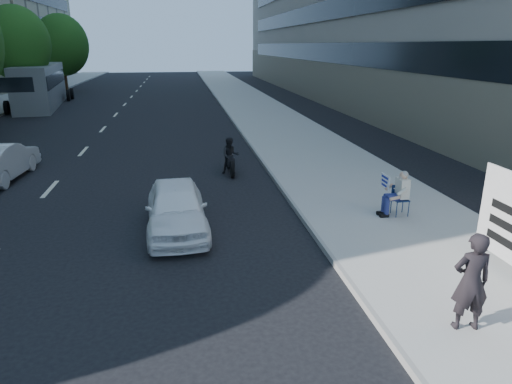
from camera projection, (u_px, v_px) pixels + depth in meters
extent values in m
plane|color=black|center=(280.00, 289.00, 9.43)|extent=(160.00, 160.00, 0.00)
cube|color=#A6A59C|center=(275.00, 123.00, 28.80)|extent=(5.00, 120.00, 0.15)
cylinder|color=#382616|center=(24.00, 90.00, 35.03)|extent=(0.30, 0.30, 2.97)
ellipsoid|color=#204F15|center=(17.00, 43.00, 33.98)|extent=(4.80, 4.80, 5.52)
cylinder|color=#382616|center=(66.00, 79.00, 48.23)|extent=(0.30, 0.30, 2.62)
ellipsoid|color=#204F15|center=(62.00, 45.00, 47.16)|extent=(5.40, 5.40, 6.21)
cylinder|color=navy|center=(397.00, 210.00, 12.84)|extent=(0.02, 0.02, 0.45)
cylinder|color=navy|center=(408.00, 209.00, 12.89)|extent=(0.02, 0.02, 0.45)
cylinder|color=navy|center=(391.00, 206.00, 13.17)|extent=(0.02, 0.02, 0.45)
cylinder|color=navy|center=(403.00, 205.00, 13.23)|extent=(0.02, 0.02, 0.45)
cube|color=navy|center=(400.00, 200.00, 12.96)|extent=(0.40, 0.40, 0.03)
cube|color=navy|center=(398.00, 191.00, 13.08)|extent=(0.40, 0.02, 0.40)
cylinder|color=navy|center=(395.00, 198.00, 12.80)|extent=(0.44, 0.17, 0.17)
cylinder|color=navy|center=(387.00, 206.00, 12.84)|extent=(0.14, 0.14, 0.46)
cube|color=black|center=(384.00, 215.00, 12.92)|extent=(0.26, 0.11, 0.10)
cylinder|color=navy|center=(392.00, 196.00, 12.99)|extent=(0.44, 0.17, 0.17)
cylinder|color=navy|center=(384.00, 204.00, 13.03)|extent=(0.14, 0.14, 0.46)
cube|color=black|center=(381.00, 213.00, 13.10)|extent=(0.26, 0.11, 0.10)
cube|color=beige|center=(402.00, 188.00, 12.85)|extent=(0.26, 0.42, 0.56)
sphere|color=tan|center=(404.00, 175.00, 12.74)|extent=(0.23, 0.23, 0.23)
ellipsoid|color=gray|center=(404.00, 174.00, 12.73)|extent=(0.22, 0.24, 0.19)
ellipsoid|color=gray|center=(401.00, 178.00, 12.75)|extent=(0.10, 0.14, 0.13)
cylinder|color=beige|center=(402.00, 192.00, 12.62)|extent=(0.30, 0.10, 0.25)
cylinder|color=tan|center=(395.00, 198.00, 12.65)|extent=(0.29, 0.09, 0.14)
cylinder|color=beige|center=(396.00, 185.00, 13.08)|extent=(0.26, 0.20, 0.32)
cylinder|color=tan|center=(389.00, 187.00, 13.22)|extent=(0.30, 0.21, 0.18)
cube|color=white|center=(385.00, 181.00, 13.31)|extent=(0.03, 0.55, 0.40)
imported|color=black|center=(471.00, 282.00, 7.62)|extent=(0.69, 0.50, 1.77)
cylinder|color=#4C4C4C|center=(482.00, 209.00, 10.35)|extent=(0.06, 0.06, 2.20)
cube|color=black|center=(510.00, 228.00, 9.42)|extent=(0.01, 1.30, 0.18)
cube|color=black|center=(507.00, 244.00, 9.53)|extent=(0.01, 1.30, 0.18)
imported|color=white|center=(176.00, 208.00, 12.18)|extent=(1.72, 3.96, 1.33)
cylinder|color=black|center=(232.00, 169.00, 17.21)|extent=(0.13, 0.64, 0.64)
cylinder|color=black|center=(228.00, 161.00, 18.52)|extent=(0.13, 0.64, 0.64)
cube|color=black|center=(230.00, 159.00, 17.80)|extent=(0.27, 1.20, 0.35)
imported|color=black|center=(230.00, 156.00, 17.65)|extent=(0.70, 0.55, 1.42)
cube|color=slate|center=(41.00, 86.00, 36.80)|extent=(4.01, 12.22, 3.30)
cube|color=black|center=(23.00, 79.00, 36.43)|extent=(1.52, 11.41, 1.00)
cube|color=black|center=(56.00, 79.00, 36.82)|extent=(1.52, 11.41, 1.00)
cube|color=black|center=(14.00, 85.00, 30.98)|extent=(2.39, 0.37, 1.00)
cylinder|color=black|center=(7.00, 108.00, 32.73)|extent=(0.38, 1.02, 1.00)
cylinder|color=black|center=(44.00, 107.00, 33.12)|extent=(0.38, 1.02, 1.00)
cylinder|color=black|center=(16.00, 104.00, 34.61)|extent=(0.38, 1.02, 1.00)
cylinder|color=black|center=(51.00, 104.00, 35.00)|extent=(0.38, 1.02, 1.00)
cylinder|color=black|center=(39.00, 96.00, 40.24)|extent=(0.38, 1.02, 1.00)
cylinder|color=black|center=(68.00, 95.00, 40.63)|extent=(0.38, 1.02, 1.00)
cylinder|color=black|center=(43.00, 94.00, 41.65)|extent=(0.38, 1.02, 1.00)
cylinder|color=black|center=(72.00, 94.00, 42.04)|extent=(0.38, 1.02, 1.00)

